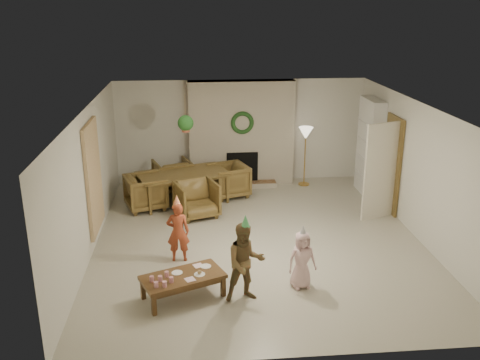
{
  "coord_description": "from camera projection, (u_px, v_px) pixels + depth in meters",
  "views": [
    {
      "loc": [
        -1.16,
        -8.97,
        4.24
      ],
      "look_at": [
        -0.3,
        0.4,
        1.05
      ],
      "focal_mm": 39.47,
      "sensor_mm": 36.0,
      "label": 1
    }
  ],
  "objects": [
    {
      "name": "napkin_left",
      "position": [
        190.0,
        279.0,
        7.73
      ],
      "size": [
        0.18,
        0.18,
        0.01
      ],
      "primitive_type": "cube",
      "rotation": [
        0.0,
        0.0,
        0.4
      ],
      "color": "#FFBBD5",
      "rests_on": "coffee_table_top"
    },
    {
      "name": "child_pink",
      "position": [
        302.0,
        260.0,
        8.12
      ],
      "size": [
        0.5,
        0.37,
        0.93
      ],
      "primitive_type": "imported",
      "rotation": [
        0.0,
        0.0,
        0.19
      ],
      "color": "beige",
      "rests_on": "floor"
    },
    {
      "name": "books_row_lower",
      "position": [
        368.0,
        171.0,
        12.0
      ],
      "size": [
        0.2,
        0.4,
        0.24
      ],
      "primitive_type": "cube",
      "color": "#9C3A1C",
      "rests_on": "bookshelf_shelf_a"
    },
    {
      "name": "fireplace_hearth",
      "position": [
        243.0,
        185.0,
        12.68
      ],
      "size": [
        1.6,
        0.3,
        0.12
      ],
      "primitive_type": "cube",
      "color": "brown",
      "rests_on": "floor"
    },
    {
      "name": "coffee_table_apron",
      "position": [
        183.0,
        281.0,
        7.88
      ],
      "size": [
        1.23,
        0.9,
        0.07
      ],
      "primitive_type": "cube",
      "rotation": [
        0.0,
        0.0,
        0.4
      ],
      "color": "brown",
      "rests_on": "floor"
    },
    {
      "name": "dining_chair_near",
      "position": [
        197.0,
        199.0,
        10.87
      ],
      "size": [
        1.02,
        1.04,
        0.75
      ],
      "primitive_type": "imported",
      "rotation": [
        0.0,
        0.0,
        0.32
      ],
      "color": "brown",
      "rests_on": "floor"
    },
    {
      "name": "hanging_plant_pot",
      "position": [
        186.0,
        129.0,
        10.64
      ],
      "size": [
        0.16,
        0.16,
        0.12
      ],
      "primitive_type": "cylinder",
      "color": "#994831",
      "rests_on": "hanging_plant_cord"
    },
    {
      "name": "hanging_plant_cord",
      "position": [
        185.0,
        112.0,
        10.53
      ],
      "size": [
        0.01,
        0.01,
        0.7
      ],
      "primitive_type": "cylinder",
      "color": "tan",
      "rests_on": "ceiling"
    },
    {
      "name": "wall_left",
      "position": [
        89.0,
        181.0,
        9.26
      ],
      "size": [
        0.0,
        7.0,
        7.0
      ],
      "primitive_type": "plane",
      "rotation": [
        1.57,
        0.0,
        1.57
      ],
      "color": "silver",
      "rests_on": "floor"
    },
    {
      "name": "floor_lamp_post",
      "position": [
        305.0,
        158.0,
        12.66
      ],
      "size": [
        0.03,
        0.03,
        1.29
      ],
      "primitive_type": "cylinder",
      "color": "gold",
      "rests_on": "floor"
    },
    {
      "name": "dining_chair_right",
      "position": [
        228.0,
        180.0,
        12.01
      ],
      "size": [
        1.04,
        1.02,
        0.75
      ],
      "primitive_type": "imported",
      "rotation": [
        0.0,
        0.0,
        -1.25
      ],
      "color": "brown",
      "rests_on": "floor"
    },
    {
      "name": "books_row_upper",
      "position": [
        370.0,
        136.0,
        11.79
      ],
      "size": [
        0.2,
        0.36,
        0.22
      ],
      "primitive_type": "cube",
      "color": "#A38A23",
      "rests_on": "bookshelf_shelf_c"
    },
    {
      "name": "cup_e",
      "position": [
        171.0,
        280.0,
        7.64
      ],
      "size": [
        0.09,
        0.09,
        0.08
      ],
      "primitive_type": "cylinder",
      "rotation": [
        0.0,
        0.0,
        0.4
      ],
      "color": "silver",
      "rests_on": "coffee_table_top"
    },
    {
      "name": "bookshelf_shelf_a",
      "position": [
        367.0,
        174.0,
        12.18
      ],
      "size": [
        0.3,
        0.92,
        0.03
      ],
      "primitive_type": "cube",
      "color": "white",
      "rests_on": "bookshelf_carcass"
    },
    {
      "name": "child_red",
      "position": [
        178.0,
        232.0,
        8.95
      ],
      "size": [
        0.39,
        0.26,
        1.06
      ],
      "primitive_type": "imported",
      "rotation": [
        0.0,
        0.0,
        3.13
      ],
      "color": "#9F3D22",
      "rests_on": "floor"
    },
    {
      "name": "floor_lamp_shade",
      "position": [
        306.0,
        133.0,
        12.46
      ],
      "size": [
        0.34,
        0.34,
        0.29
      ],
      "primitive_type": "cone",
      "rotation": [
        3.14,
        0.0,
        0.0
      ],
      "color": "beige",
      "rests_on": "floor_lamp_post"
    },
    {
      "name": "coffee_leg_fr",
      "position": [
        223.0,
        287.0,
        7.96
      ],
      "size": [
        0.09,
        0.09,
        0.32
      ],
      "primitive_type": "cube",
      "rotation": [
        0.0,
        0.0,
        0.4
      ],
      "color": "brown",
      "rests_on": "floor"
    },
    {
      "name": "books_row_mid",
      "position": [
        367.0,
        151.0,
        12.06
      ],
      "size": [
        0.2,
        0.44,
        0.24
      ],
      "primitive_type": "cube",
      "color": "navy",
      "rests_on": "bookshelf_shelf_b"
    },
    {
      "name": "cup_d",
      "position": [
        160.0,
        278.0,
        7.68
      ],
      "size": [
        0.09,
        0.09,
        0.08
      ],
      "primitive_type": "cylinder",
      "rotation": [
        0.0,
        0.0,
        0.4
      ],
      "color": "silver",
      "rests_on": "coffee_table_top"
    },
    {
      "name": "cup_b",
      "position": [
        152.0,
        279.0,
        7.67
      ],
      "size": [
        0.09,
        0.09,
        0.08
      ],
      "primitive_type": "cylinder",
      "rotation": [
        0.0,
        0.0,
        0.4
      ],
      "color": "silver",
      "rests_on": "coffee_table_top"
    },
    {
      "name": "coffee_table_top",
      "position": [
        183.0,
        277.0,
        7.86
      ],
      "size": [
        1.35,
        1.03,
        0.06
      ],
      "primitive_type": "cube",
      "rotation": [
        0.0,
        0.0,
        0.4
      ],
      "color": "brown",
      "rests_on": "floor"
    },
    {
      "name": "party_hat_red",
      "position": [
        177.0,
        200.0,
        8.76
      ],
      "size": [
        0.19,
        0.19,
        0.2
      ],
      "primitive_type": "cone",
      "rotation": [
        0.0,
        0.0,
        -0.36
      ],
      "color": "#EDBE4F",
      "rests_on": "child_red"
    },
    {
      "name": "dining_chair_left",
      "position": [
        146.0,
        192.0,
        11.28
      ],
      "size": [
        1.04,
        1.02,
        0.75
      ],
      "primitive_type": "imported",
      "rotation": [
        0.0,
        0.0,
        1.89
      ],
      "color": "brown",
      "rests_on": "floor"
    },
    {
      "name": "bookshelf_carcass",
      "position": [
        370.0,
        147.0,
        11.98
      ],
      "size": [
        0.3,
        1.0,
        2.2
      ],
      "primitive_type": "cube",
      "color": "white",
      "rests_on": "floor"
    },
    {
      "name": "floor_lamp_base",
      "position": [
        304.0,
        184.0,
        12.87
      ],
      "size": [
        0.27,
        0.27,
        0.03
      ],
      "primitive_type": "cylinder",
      "color": "gold",
      "rests_on": "floor"
    },
    {
      "name": "wall_front",
      "position": [
        295.0,
        269.0,
        6.21
      ],
      "size": [
        7.0,
        0.0,
        7.0
      ],
      "primitive_type": "plane",
      "rotation": [
        -1.57,
        0.0,
        0.0
      ],
      "color": "silver",
      "rests_on": "floor"
    },
    {
      "name": "plate_a",
      "position": [
        177.0,
        273.0,
        7.92
      ],
      "size": [
        0.22,
        0.22,
        0.01
      ],
      "primitive_type": "cylinder",
      "rotation": [
        0.0,
        0.0,
        0.4
      ],
      "color": "white",
      "rests_on": "coffee_table_top"
    },
    {
      "name": "fireplace_wreath",
      "position": [
        242.0,
        123.0,
        12.31
      ],
      "size": [
        0.54,
        0.1,
        0.54
      ],
      "primitive_type": "torus",
      "rotation": [
        1.57,
        0.0,
        0.0
      ],
      "color": "#184219",
      "rests_on": "fireplace_mass"
    },
    {
      "name": "door_leaf",
      "position": [
        381.0,
        171.0,
        10.59
      ],
      "size": [
        0.77,
        0.32,
        2.0
      ],
      "primitive_type": "cube",
      "rotation": [
        0.0,
        0.0,
        -1.22
      ],
      "color": "beige",
      "rests_on": "floor"
    },
    {
      "name": "party_hat_plaid",
      "position": [
        245.0,
        221.0,
        7.51
      ],
      "size": [
        0.17,
        0.17,
        0.2
      ],
      "primitive_type": "cone",
      "rotation": [
        0.0,
        0.0,
        -0.2
      ],
      "color": "#53C26B",
      "rests_on": "child_plaid"
    },
    {
      "name": "cup_f",
      "position": [
        167.0,
        274.0,
        7.8
      ],
      "size": [
        0.09,
        0.09,
        0.08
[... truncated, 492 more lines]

